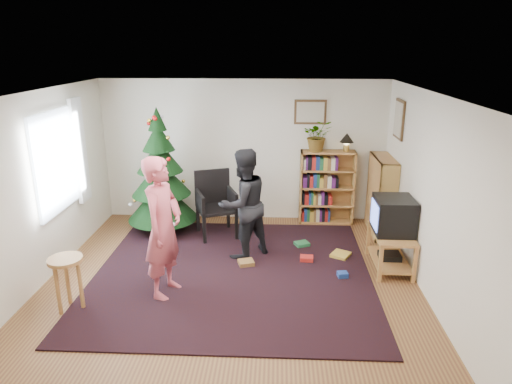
{
  "coord_description": "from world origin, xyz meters",
  "views": [
    {
      "loc": [
        0.6,
        -5.4,
        3.05
      ],
      "look_at": [
        0.31,
        0.61,
        1.1
      ],
      "focal_mm": 32.0,
      "sensor_mm": 36.0,
      "label": 1
    }
  ],
  "objects_px": {
    "table_lamp": "(347,139)",
    "person_by_chair": "(243,204)",
    "picture_back": "(310,112)",
    "bookshelf_back": "(327,186)",
    "stool": "(66,270)",
    "tv_stand": "(390,246)",
    "person_standing": "(163,228)",
    "potted_plant": "(317,136)",
    "picture_right": "(399,119)",
    "crt_tv": "(393,215)",
    "christmas_tree": "(161,181)",
    "armchair": "(217,200)",
    "bookshelf_right": "(381,195)"
  },
  "relations": [
    {
      "from": "table_lamp",
      "to": "person_by_chair",
      "type": "bearing_deg",
      "value": -138.62
    },
    {
      "from": "picture_back",
      "to": "bookshelf_back",
      "type": "height_order",
      "value": "picture_back"
    },
    {
      "from": "stool",
      "to": "person_by_chair",
      "type": "height_order",
      "value": "person_by_chair"
    },
    {
      "from": "tv_stand",
      "to": "person_standing",
      "type": "relative_size",
      "value": 0.51
    },
    {
      "from": "tv_stand",
      "to": "potted_plant",
      "type": "distance_m",
      "value": 2.34
    },
    {
      "from": "potted_plant",
      "to": "picture_right",
      "type": "bearing_deg",
      "value": -26.24
    },
    {
      "from": "person_standing",
      "to": "bookshelf_back",
      "type": "bearing_deg",
      "value": -27.06
    },
    {
      "from": "picture_right",
      "to": "table_lamp",
      "type": "xyz_separation_m",
      "value": [
        -0.7,
        0.59,
        -0.44
      ]
    },
    {
      "from": "potted_plant",
      "to": "table_lamp",
      "type": "distance_m",
      "value": 0.5
    },
    {
      "from": "tv_stand",
      "to": "table_lamp",
      "type": "bearing_deg",
      "value": 104.19
    },
    {
      "from": "table_lamp",
      "to": "crt_tv",
      "type": "bearing_deg",
      "value": -75.9
    },
    {
      "from": "christmas_tree",
      "to": "potted_plant",
      "type": "relative_size",
      "value": 3.91
    },
    {
      "from": "christmas_tree",
      "to": "person_standing",
      "type": "height_order",
      "value": "christmas_tree"
    },
    {
      "from": "picture_right",
      "to": "tv_stand",
      "type": "relative_size",
      "value": 0.65
    },
    {
      "from": "bookshelf_back",
      "to": "person_by_chair",
      "type": "height_order",
      "value": "person_by_chair"
    },
    {
      "from": "person_standing",
      "to": "tv_stand",
      "type": "bearing_deg",
      "value": -60.1
    },
    {
      "from": "person_standing",
      "to": "armchair",
      "type": "bearing_deg",
      "value": 2.49
    },
    {
      "from": "person_standing",
      "to": "table_lamp",
      "type": "distance_m",
      "value": 3.71
    },
    {
      "from": "picture_right",
      "to": "tv_stand",
      "type": "xyz_separation_m",
      "value": [
        -0.26,
        -1.16,
        -1.62
      ]
    },
    {
      "from": "picture_back",
      "to": "crt_tv",
      "type": "xyz_separation_m",
      "value": [
        1.07,
        -1.88,
        -1.15
      ]
    },
    {
      "from": "picture_back",
      "to": "stool",
      "type": "xyz_separation_m",
      "value": [
        -3.02,
        -3.16,
        -1.43
      ]
    },
    {
      "from": "bookshelf_right",
      "to": "crt_tv",
      "type": "bearing_deg",
      "value": 174.68
    },
    {
      "from": "bookshelf_right",
      "to": "tv_stand",
      "type": "bearing_deg",
      "value": 174.8
    },
    {
      "from": "christmas_tree",
      "to": "bookshelf_back",
      "type": "xyz_separation_m",
      "value": [
        2.81,
        0.55,
        -0.22
      ]
    },
    {
      "from": "stool",
      "to": "person_by_chair",
      "type": "distance_m",
      "value": 2.53
    },
    {
      "from": "table_lamp",
      "to": "tv_stand",
      "type": "bearing_deg",
      "value": -75.81
    },
    {
      "from": "picture_back",
      "to": "bookshelf_right",
      "type": "xyz_separation_m",
      "value": [
        1.19,
        -0.57,
        -1.29
      ]
    },
    {
      "from": "picture_right",
      "to": "crt_tv",
      "type": "bearing_deg",
      "value": -102.54
    },
    {
      "from": "bookshelf_right",
      "to": "table_lamp",
      "type": "relative_size",
      "value": 4.08
    },
    {
      "from": "picture_back",
      "to": "crt_tv",
      "type": "distance_m",
      "value": 2.45
    },
    {
      "from": "person_standing",
      "to": "picture_right",
      "type": "bearing_deg",
      "value": -44.31
    },
    {
      "from": "bookshelf_back",
      "to": "bookshelf_right",
      "type": "xyz_separation_m",
      "value": [
        0.86,
        -0.43,
        0.0
      ]
    },
    {
      "from": "bookshelf_back",
      "to": "potted_plant",
      "type": "xyz_separation_m",
      "value": [
        -0.2,
        0.0,
        0.91
      ]
    },
    {
      "from": "crt_tv",
      "to": "person_by_chair",
      "type": "relative_size",
      "value": 0.34
    },
    {
      "from": "bookshelf_back",
      "to": "person_standing",
      "type": "height_order",
      "value": "person_standing"
    },
    {
      "from": "picture_back",
      "to": "christmas_tree",
      "type": "distance_m",
      "value": 2.79
    },
    {
      "from": "bookshelf_right",
      "to": "potted_plant",
      "type": "height_order",
      "value": "potted_plant"
    },
    {
      "from": "person_standing",
      "to": "potted_plant",
      "type": "distance_m",
      "value": 3.4
    },
    {
      "from": "picture_right",
      "to": "potted_plant",
      "type": "bearing_deg",
      "value": 153.76
    },
    {
      "from": "potted_plant",
      "to": "bookshelf_right",
      "type": "bearing_deg",
      "value": -22.06
    },
    {
      "from": "crt_tv",
      "to": "person_by_chair",
      "type": "height_order",
      "value": "person_by_chair"
    },
    {
      "from": "person_standing",
      "to": "person_by_chair",
      "type": "distance_m",
      "value": 1.46
    },
    {
      "from": "person_by_chair",
      "to": "potted_plant",
      "type": "bearing_deg",
      "value": -168.59
    },
    {
      "from": "bookshelf_back",
      "to": "bookshelf_right",
      "type": "bearing_deg",
      "value": -26.53
    },
    {
      "from": "bookshelf_right",
      "to": "table_lamp",
      "type": "height_order",
      "value": "table_lamp"
    },
    {
      "from": "crt_tv",
      "to": "potted_plant",
      "type": "relative_size",
      "value": 1.05
    },
    {
      "from": "potted_plant",
      "to": "table_lamp",
      "type": "relative_size",
      "value": 1.7
    },
    {
      "from": "bookshelf_right",
      "to": "potted_plant",
      "type": "relative_size",
      "value": 2.41
    },
    {
      "from": "armchair",
      "to": "stool",
      "type": "xyz_separation_m",
      "value": [
        -1.48,
        -2.4,
        -0.07
      ]
    },
    {
      "from": "bookshelf_right",
      "to": "armchair",
      "type": "xyz_separation_m",
      "value": [
        -2.73,
        -0.19,
        -0.08
      ]
    }
  ]
}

